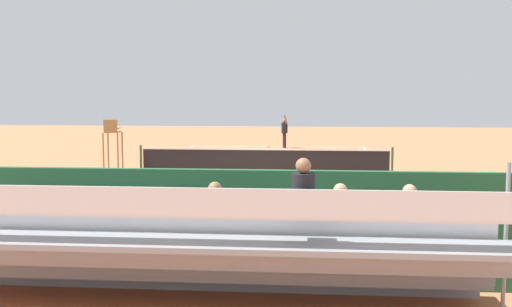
{
  "coord_description": "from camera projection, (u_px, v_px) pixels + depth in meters",
  "views": [
    {
      "loc": [
        -1.7,
        24.01,
        3.36
      ],
      "look_at": [
        0.0,
        4.0,
        1.2
      ],
      "focal_mm": 42.06,
      "sensor_mm": 36.0,
      "label": 1
    }
  ],
  "objects": [
    {
      "name": "ground_plane",
      "position": [
        264.0,
        172.0,
        24.29
      ],
      "size": [
        60.0,
        60.0,
        0.0
      ],
      "primitive_type": "plane",
      "color": "#CC7047"
    },
    {
      "name": "tennis_net",
      "position": [
        264.0,
        160.0,
        24.23
      ],
      "size": [
        10.3,
        0.1,
        1.07
      ],
      "color": "black",
      "rests_on": "ground"
    },
    {
      "name": "courtside_bench",
      "position": [
        350.0,
        244.0,
        10.87
      ],
      "size": [
        1.8,
        0.4,
        0.93
      ],
      "color": "#234C2D",
      "rests_on": "ground"
    },
    {
      "name": "tennis_player",
      "position": [
        284.0,
        130.0,
        34.35
      ],
      "size": [
        0.45,
        0.56,
        1.93
      ],
      "color": "black",
      "rests_on": "ground"
    },
    {
      "name": "bleacher_stand",
      "position": [
        199.0,
        251.0,
        9.0
      ],
      "size": [
        9.06,
        2.4,
        2.48
      ],
      "color": "gray",
      "rests_on": "ground"
    },
    {
      "name": "tennis_ball_near",
      "position": [
        269.0,
        155.0,
        30.64
      ],
      "size": [
        0.07,
        0.07,
        0.07
      ],
      "primitive_type": "sphere",
      "color": "#CCDB33",
      "rests_on": "ground"
    },
    {
      "name": "equipment_bag",
      "position": [
        252.0,
        264.0,
        10.93
      ],
      "size": [
        0.9,
        0.36,
        0.36
      ],
      "primitive_type": "cube",
      "color": "black",
      "rests_on": "ground"
    },
    {
      "name": "court_line_markings",
      "position": [
        264.0,
        172.0,
        24.32
      ],
      "size": [
        10.1,
        22.2,
        0.01
      ],
      "color": "white",
      "rests_on": "ground"
    },
    {
      "name": "backdrop_wall",
      "position": [
        207.0,
        227.0,
        10.31
      ],
      "size": [
        18.0,
        0.16,
        2.0
      ],
      "primitive_type": "cube",
      "color": "#235633",
      "rests_on": "ground"
    },
    {
      "name": "tennis_racket",
      "position": [
        265.0,
        147.0,
        34.78
      ],
      "size": [
        0.52,
        0.51,
        0.03
      ],
      "color": "black",
      "rests_on": "ground"
    },
    {
      "name": "umpire_chair",
      "position": [
        112.0,
        140.0,
        24.39
      ],
      "size": [
        0.67,
        0.67,
        2.14
      ],
      "color": "olive",
      "rests_on": "ground"
    }
  ]
}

